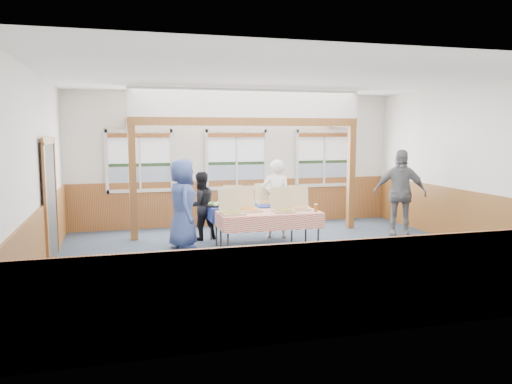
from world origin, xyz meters
TOP-DOWN VIEW (x-y plane):
  - floor at (0.00, 0.00)m, footprint 8.00×8.00m
  - ceiling at (0.00, 0.00)m, footprint 8.00×8.00m
  - wall_back at (0.00, 3.50)m, footprint 8.00×0.00m
  - wall_front at (0.00, -3.50)m, footprint 8.00×0.00m
  - wall_left at (-4.00, 0.00)m, footprint 0.00×8.00m
  - wall_right at (4.00, 0.00)m, footprint 0.00×8.00m
  - wainscot_back at (0.00, 3.48)m, footprint 7.98×0.05m
  - wainscot_front at (0.00, -3.48)m, footprint 7.98×0.05m
  - wainscot_left at (-3.98, 0.00)m, footprint 0.05×6.98m
  - wainscot_right at (3.98, 0.00)m, footprint 0.05×6.98m
  - cased_opening at (-3.96, 0.90)m, footprint 0.06×1.30m
  - window_left at (-2.30, 3.46)m, footprint 1.56×0.10m
  - window_mid at (0.00, 3.46)m, footprint 1.56×0.10m
  - window_right at (2.30, 3.46)m, footprint 1.56×0.10m
  - post_left at (-2.50, 2.30)m, footprint 0.15×0.15m
  - post_right at (2.50, 2.30)m, footprint 0.15×0.15m
  - cross_beam at (0.00, 2.30)m, footprint 5.15×0.18m
  - table_left at (-0.13, 1.56)m, footprint 1.93×1.37m
  - table_right at (-0.03, 0.59)m, footprint 1.96×0.91m
  - pizza_box_a at (-0.53, 1.45)m, footprint 0.42×0.50m
  - pizza_box_b at (0.22, 1.72)m, footprint 0.39×0.47m
  - pizza_box_c at (-0.79, 0.50)m, footprint 0.43×0.51m
  - pizza_box_d at (-0.39, 0.79)m, footprint 0.48×0.56m
  - pizza_box_e at (0.22, 0.52)m, footprint 0.44×0.52m
  - pizza_box_f at (0.62, 0.74)m, footprint 0.52×0.58m
  - veggie_tray at (-0.88, 1.56)m, footprint 0.40×0.40m
  - drink_glass at (0.82, 0.34)m, footprint 0.07×0.07m
  - woman_white at (0.46, 1.72)m, footprint 0.69×0.54m
  - woman_black at (-1.13, 1.97)m, footprint 0.83×0.73m
  - man_blue at (-1.59, 1.32)m, footprint 0.56×0.86m
  - person_grey at (3.09, 1.13)m, footprint 1.20×0.95m

SIDE VIEW (x-z plane):
  - floor at x=0.00m, z-range 0.00..0.00m
  - wainscot_back at x=0.00m, z-range 0.00..1.10m
  - wainscot_front at x=0.00m, z-range 0.00..1.10m
  - wainscot_left at x=-3.98m, z-range 0.00..1.10m
  - wainscot_right at x=3.98m, z-range 0.00..1.10m
  - table_left at x=-0.13m, z-range 0.32..1.08m
  - table_right at x=-0.03m, z-range 0.32..1.08m
  - woman_black at x=-1.13m, z-range 0.00..1.44m
  - veggie_tray at x=-0.88m, z-range 0.74..0.83m
  - pizza_box_b at x=0.22m, z-range 0.62..1.02m
  - pizza_box_a at x=-0.53m, z-range 0.61..1.03m
  - pizza_box_c at x=-0.79m, z-range 0.60..1.04m
  - pizza_box_e at x=0.22m, z-range 0.60..1.05m
  - pizza_box_d at x=-0.39m, z-range 0.60..1.05m
  - pizza_box_f at x=0.62m, z-range 0.60..1.05m
  - drink_glass at x=0.82m, z-range 0.76..0.91m
  - woman_white at x=0.46m, z-range 0.00..1.69m
  - man_blue at x=-1.59m, z-range 0.00..1.75m
  - person_grey at x=3.09m, z-range 0.00..1.90m
  - cased_opening at x=-3.96m, z-range 0.00..2.10m
  - post_left at x=-2.50m, z-range 0.00..2.40m
  - post_right at x=2.50m, z-range 0.00..2.40m
  - wall_back at x=0.00m, z-range -2.40..5.60m
  - wall_front at x=0.00m, z-range -2.40..5.60m
  - wall_left at x=-4.00m, z-range -2.40..5.60m
  - wall_right at x=4.00m, z-range -2.40..5.60m
  - window_left at x=-2.30m, z-range 0.95..2.41m
  - window_mid at x=0.00m, z-range 0.95..2.41m
  - window_right at x=2.30m, z-range 0.95..2.41m
  - cross_beam at x=0.00m, z-range 2.40..2.58m
  - ceiling at x=0.00m, z-range 3.20..3.20m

